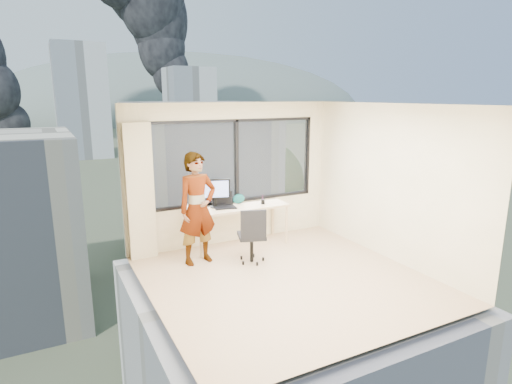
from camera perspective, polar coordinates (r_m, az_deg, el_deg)
floor at (r=6.56m, az=4.07°, el=-11.60°), size 4.00×4.00×0.01m
ceiling at (r=5.97m, az=4.47°, el=11.72°), size 4.00×4.00×0.01m
wall_front at (r=4.62m, az=17.31°, el=-5.62°), size 4.00×0.01×2.60m
wall_left at (r=5.41m, az=-14.20°, el=-2.73°), size 0.01×4.00×2.60m
wall_right at (r=7.36m, az=17.69°, el=1.18°), size 0.01×4.00×2.60m
window_wall at (r=7.86m, az=-3.01°, el=4.16°), size 3.30×0.16×1.55m
curtain at (r=7.28m, az=-15.38°, el=-0.00°), size 0.45×0.14×2.30m
desk at (r=7.80m, az=-2.22°, el=-4.58°), size 1.80×0.60×0.75m
chair at (r=7.01m, az=-0.59°, el=-5.70°), size 0.62×0.62×0.97m
person at (r=6.94m, az=-7.90°, el=-2.22°), size 0.74×0.55×1.85m
monitor at (r=7.59m, az=-5.48°, el=-0.15°), size 0.53×0.26×0.52m
game_console at (r=7.56m, az=-8.34°, el=-2.01°), size 0.36×0.32×0.08m
laptop at (r=7.57m, az=-4.28°, el=-1.24°), size 0.42×0.44×0.24m
cellphone at (r=7.52m, az=-2.93°, el=-2.23°), size 0.11×0.08×0.01m
pen_cup at (r=7.84m, az=0.94°, el=-1.31°), size 0.08×0.08×0.09m
handbag at (r=7.87m, az=-2.36°, el=-0.91°), size 0.25×0.17×0.18m
exterior_ground at (r=126.24m, az=-25.52°, el=4.08°), size 400.00×400.00×0.04m
near_bldg_b at (r=46.49m, az=-7.65°, el=2.03°), size 14.00×13.00×16.00m
near_bldg_c at (r=48.27m, az=17.35°, el=-1.70°), size 12.00×10.00×10.00m
far_tower_b at (r=125.60m, az=-22.49°, el=11.21°), size 13.00×13.00×30.00m
far_tower_c at (r=152.91m, az=-8.95°, el=11.41°), size 15.00×15.00×26.00m
hill_b at (r=341.47m, az=-9.66°, el=9.97°), size 300.00×220.00×96.00m
tree_b at (r=27.08m, az=-9.18°, el=-14.05°), size 7.60×7.60×9.00m
tree_c at (r=52.93m, az=1.95°, el=0.15°), size 8.40×8.40×10.00m
smoke_plume_b at (r=186.08m, az=-9.27°, el=20.30°), size 30.00×18.00×70.00m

